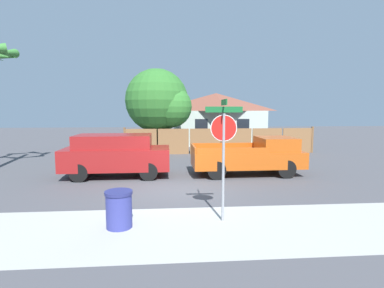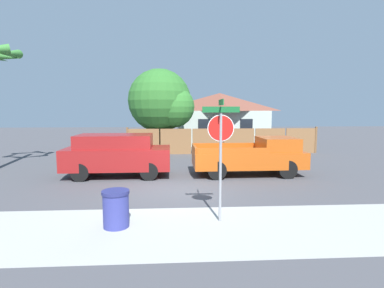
{
  "view_description": "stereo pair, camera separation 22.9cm",
  "coord_description": "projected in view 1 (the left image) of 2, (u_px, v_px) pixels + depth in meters",
  "views": [
    {
      "loc": [
        -0.28,
        -10.61,
        2.92
      ],
      "look_at": [
        0.64,
        0.78,
        1.6
      ],
      "focal_mm": 28.0,
      "sensor_mm": 36.0,
      "label": 1
    },
    {
      "loc": [
        -0.06,
        -10.63,
        2.92
      ],
      "look_at": [
        0.64,
        0.78,
        1.6
      ],
      "focal_mm": 28.0,
      "sensor_mm": 36.0,
      "label": 2
    }
  ],
  "objects": [
    {
      "name": "red_suv",
      "position": [
        116.0,
        154.0,
        12.97
      ],
      "size": [
        4.54,
        1.96,
        1.84
      ],
      "rotation": [
        0.0,
        0.0,
        0.01
      ],
      "color": "maroon",
      "rests_on": "ground"
    },
    {
      "name": "sidewalk_strip",
      "position": [
        180.0,
        230.0,
        7.3
      ],
      "size": [
        36.0,
        3.2,
        0.01
      ],
      "color": "#A3A39E",
      "rests_on": "ground"
    },
    {
      "name": "ground_plane",
      "position": [
        176.0,
        190.0,
        10.87
      ],
      "size": [
        80.0,
        80.0,
        0.0
      ],
      "primitive_type": "plane",
      "color": "#47474C"
    },
    {
      "name": "trash_bin",
      "position": [
        119.0,
        209.0,
        7.39
      ],
      "size": [
        0.68,
        0.68,
        0.93
      ],
      "color": "navy",
      "rests_on": "ground"
    },
    {
      "name": "house",
      "position": [
        216.0,
        117.0,
        26.74
      ],
      "size": [
        8.0,
        6.93,
        4.37
      ],
      "color": "#B2C1B7",
      "rests_on": "ground"
    },
    {
      "name": "wooden_fence",
      "position": [
        221.0,
        141.0,
        19.84
      ],
      "size": [
        12.69,
        0.12,
        1.78
      ],
      "color": "brown",
      "rests_on": "ground"
    },
    {
      "name": "oak_tree",
      "position": [
        160.0,
        102.0,
        20.33
      ],
      "size": [
        4.5,
        4.29,
        5.68
      ],
      "color": "brown",
      "rests_on": "ground"
    },
    {
      "name": "stop_sign",
      "position": [
        224.0,
        140.0,
        7.65
      ],
      "size": [
        0.95,
        0.86,
        3.17
      ],
      "rotation": [
        0.0,
        0.0,
        -0.03
      ],
      "color": "gray",
      "rests_on": "ground"
    },
    {
      "name": "orange_pickup",
      "position": [
        251.0,
        156.0,
        13.47
      ],
      "size": [
        4.9,
        2.04,
        1.68
      ],
      "rotation": [
        0.0,
        0.0,
        0.01
      ],
      "color": "#B74C14",
      "rests_on": "ground"
    }
  ]
}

